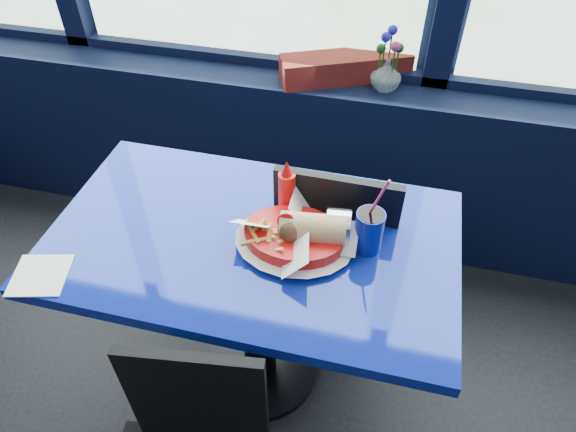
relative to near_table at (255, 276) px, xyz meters
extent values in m
cube|color=black|center=(-0.30, 0.87, -0.17)|extent=(5.00, 0.26, 0.80)
cube|color=black|center=(-0.30, 0.95, 0.24)|extent=(4.80, 0.08, 0.06)
cylinder|color=black|center=(0.00, 0.00, -0.55)|extent=(0.44, 0.44, 0.03)
cylinder|color=black|center=(0.00, 0.00, -0.23)|extent=(0.12, 0.12, 0.68)
cube|color=navy|center=(0.00, 0.00, 0.16)|extent=(1.20, 0.70, 0.04)
cube|color=black|center=(-0.01, -0.46, 0.05)|extent=(0.35, 0.07, 0.41)
cube|color=black|center=(0.22, 0.34, -0.13)|extent=(0.41, 0.41, 0.04)
cube|color=black|center=(0.22, 0.15, 0.11)|extent=(0.39, 0.03, 0.44)
cylinder|color=black|center=(0.40, 0.51, -0.36)|extent=(0.02, 0.02, 0.41)
cylinder|color=black|center=(0.39, 0.17, -0.36)|extent=(0.02, 0.02, 0.41)
cylinder|color=black|center=(0.05, 0.52, -0.36)|extent=(0.02, 0.02, 0.41)
cylinder|color=black|center=(0.04, 0.17, -0.36)|extent=(0.02, 0.02, 0.41)
cube|color=maroon|center=(0.13, 0.90, 0.28)|extent=(0.53, 0.34, 0.10)
imported|color=silver|center=(0.29, 0.85, 0.29)|extent=(0.15, 0.16, 0.12)
cylinder|color=#1E5919|center=(0.27, 0.85, 0.33)|extent=(0.01, 0.01, 0.20)
sphere|color=#2121C2|center=(0.27, 0.85, 0.44)|extent=(0.04, 0.04, 0.04)
cylinder|color=#1E5919|center=(0.31, 0.84, 0.32)|extent=(0.01, 0.01, 0.17)
sphere|color=#C4397A|center=(0.31, 0.84, 0.42)|extent=(0.04, 0.04, 0.04)
cylinder|color=#1E5919|center=(0.29, 0.87, 0.34)|extent=(0.01, 0.01, 0.22)
sphere|color=#2121C2|center=(0.29, 0.87, 0.46)|extent=(0.04, 0.04, 0.04)
cylinder|color=#1E5919|center=(0.26, 0.86, 0.30)|extent=(0.01, 0.01, 0.15)
sphere|color=#1E5919|center=(0.26, 0.86, 0.39)|extent=(0.04, 0.04, 0.04)
cylinder|color=#1E5919|center=(0.32, 0.86, 0.31)|extent=(0.01, 0.01, 0.16)
sphere|color=#1E5919|center=(0.32, 0.86, 0.41)|extent=(0.04, 0.04, 0.04)
cylinder|color=red|center=(0.13, 0.00, 0.21)|extent=(0.37, 0.37, 0.06)
cylinder|color=white|center=(0.13, 0.00, 0.20)|extent=(0.35, 0.35, 0.00)
cylinder|color=white|center=(0.25, 0.04, 0.25)|extent=(0.08, 0.10, 0.10)
sphere|color=#532E1C|center=(0.12, -0.02, 0.25)|extent=(0.07, 0.07, 0.07)
cylinder|color=red|center=(0.11, -0.01, 0.28)|extent=(0.05, 0.05, 0.01)
cylinder|color=red|center=(0.07, 0.13, 0.26)|extent=(0.05, 0.05, 0.15)
cone|color=red|center=(0.07, 0.13, 0.35)|extent=(0.03, 0.03, 0.05)
cylinder|color=navy|center=(0.33, 0.04, 0.25)|extent=(0.08, 0.08, 0.13)
cylinder|color=black|center=(0.33, 0.04, 0.31)|extent=(0.07, 0.07, 0.01)
cylinder|color=#EE3264|center=(0.34, 0.03, 0.37)|extent=(0.05, 0.05, 0.18)
cube|color=white|center=(-0.52, -0.28, 0.18)|extent=(0.18, 0.18, 0.00)
camera|label=1|loc=(0.35, -0.99, 1.27)|focal=32.00mm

